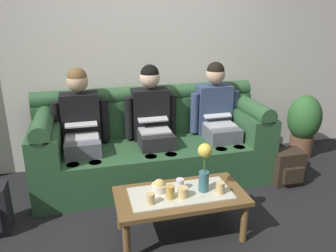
# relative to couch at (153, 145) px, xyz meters

# --- Properties ---
(ground_plane) EXTENTS (14.00, 14.00, 0.00)m
(ground_plane) POSITION_rel_couch_xyz_m (-0.00, -1.17, -0.37)
(ground_plane) COLOR black
(back_wall_patterned) EXTENTS (6.00, 0.12, 2.90)m
(back_wall_patterned) POSITION_rel_couch_xyz_m (-0.00, 0.53, 1.08)
(back_wall_patterned) COLOR silver
(back_wall_patterned) RESTS_ON ground_plane
(couch) EXTENTS (2.41, 0.88, 0.96)m
(couch) POSITION_rel_couch_xyz_m (0.00, 0.00, 0.00)
(couch) COLOR #2D5633
(couch) RESTS_ON ground_plane
(person_left) EXTENTS (0.56, 0.67, 1.22)m
(person_left) POSITION_rel_couch_xyz_m (-0.72, -0.00, 0.29)
(person_left) COLOR #595B66
(person_left) RESTS_ON ground_plane
(person_middle) EXTENTS (0.56, 0.67, 1.22)m
(person_middle) POSITION_rel_couch_xyz_m (-0.00, -0.00, 0.29)
(person_middle) COLOR #232326
(person_middle) RESTS_ON ground_plane
(person_right) EXTENTS (0.56, 0.67, 1.22)m
(person_right) POSITION_rel_couch_xyz_m (0.72, -0.00, 0.29)
(person_right) COLOR #595B66
(person_right) RESTS_ON ground_plane
(coffee_table) EXTENTS (1.03, 0.51, 0.39)m
(coffee_table) POSITION_rel_couch_xyz_m (-0.00, -1.05, -0.04)
(coffee_table) COLOR brown
(coffee_table) RESTS_ON ground_plane
(flower_vase) EXTENTS (0.11, 0.11, 0.40)m
(flower_vase) POSITION_rel_couch_xyz_m (0.19, -1.06, 0.25)
(flower_vase) COLOR #336672
(flower_vase) RESTS_ON coffee_table
(snack_bowl) EXTENTS (0.13, 0.13, 0.10)m
(snack_bowl) POSITION_rel_couch_xyz_m (-0.16, -0.98, 0.06)
(snack_bowl) COLOR silver
(snack_bowl) RESTS_ON coffee_table
(cup_near_left) EXTENTS (0.08, 0.08, 0.08)m
(cup_near_left) POSITION_rel_couch_xyz_m (0.00, -1.11, 0.06)
(cup_near_left) COLOR #DBB77A
(cup_near_left) RESTS_ON coffee_table
(cup_near_right) EXTENTS (0.06, 0.06, 0.09)m
(cup_near_right) POSITION_rel_couch_xyz_m (0.01, -1.00, 0.06)
(cup_near_right) COLOR silver
(cup_near_right) RESTS_ON coffee_table
(cup_far_center) EXTENTS (0.06, 0.06, 0.08)m
(cup_far_center) POSITION_rel_couch_xyz_m (-0.26, -1.14, 0.06)
(cup_far_center) COLOR #DBB77A
(cup_far_center) RESTS_ON coffee_table
(cup_far_left) EXTENTS (0.07, 0.07, 0.10)m
(cup_far_left) POSITION_rel_couch_xyz_m (-0.10, -1.11, 0.07)
(cup_far_left) COLOR gold
(cup_far_left) RESTS_ON coffee_table
(cup_far_right) EXTENTS (0.07, 0.07, 0.09)m
(cup_far_right) POSITION_rel_couch_xyz_m (0.30, -1.13, 0.07)
(cup_far_right) COLOR #DBB77A
(cup_far_right) RESTS_ON coffee_table
(backpack_right) EXTENTS (0.32, 0.26, 0.36)m
(backpack_right) POSITION_rel_couch_xyz_m (1.33, -0.50, -0.19)
(backpack_right) COLOR #2D2319
(backpack_right) RESTS_ON ground_plane
(potted_plant) EXTENTS (0.40, 0.40, 0.78)m
(potted_plant) POSITION_rel_couch_xyz_m (1.91, 0.08, 0.06)
(potted_plant) COLOR brown
(potted_plant) RESTS_ON ground_plane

